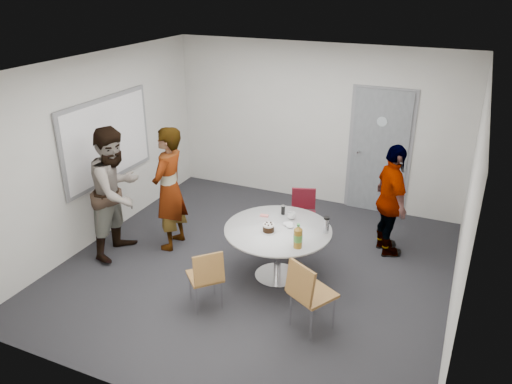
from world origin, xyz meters
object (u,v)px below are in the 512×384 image
at_px(whiteboard, 108,140).
at_px(chair_near_left, 207,274).
at_px(person_right, 391,201).
at_px(chair_near_right, 307,290).
at_px(chair_far, 303,209).
at_px(person_main, 169,189).
at_px(person_left, 117,192).
at_px(table, 279,236).
at_px(door, 379,152).

distance_m(whiteboard, chair_near_left, 2.80).
bearing_deg(person_right, chair_near_right, 137.60).
distance_m(chair_near_right, chair_far, 2.15).
relative_size(chair_near_left, chair_near_right, 0.90).
bearing_deg(whiteboard, person_main, -6.50).
bearing_deg(chair_far, chair_near_left, 60.32).
bearing_deg(person_left, person_main, -53.83).
xyz_separation_m(person_left, person_right, (3.48, 1.50, -0.12)).
xyz_separation_m(whiteboard, chair_near_left, (2.31, -1.25, -0.97)).
bearing_deg(chair_near_left, person_right, 6.59).
bearing_deg(chair_near_left, chair_far, 32.19).
height_order(whiteboard, table, whiteboard).
bearing_deg(chair_far, person_right, 165.89).
xyz_separation_m(door, person_right, (0.45, -1.35, -0.22)).
xyz_separation_m(person_main, person_left, (-0.57, -0.44, 0.03)).
relative_size(table, person_left, 0.74).
bearing_deg(chair_near_left, whiteboard, 105.96).
bearing_deg(whiteboard, door, 32.66).
distance_m(door, chair_far, 1.72).
xyz_separation_m(table, chair_far, (-0.07, 1.15, -0.15)).
bearing_deg(chair_far, whiteboard, -0.10).
bearing_deg(chair_far, table, 76.08).
relative_size(table, chair_near_right, 1.56).
height_order(table, person_main, person_main).
relative_size(table, chair_near_left, 1.74).
relative_size(whiteboard, person_right, 1.17).
distance_m(table, person_main, 1.77).
bearing_deg(door, table, -105.66).
xyz_separation_m(table, person_right, (1.17, 1.22, 0.19)).
height_order(chair_far, person_right, person_right).
bearing_deg(table, chair_far, 93.49).
bearing_deg(person_left, table, -84.77).
height_order(door, whiteboard, door).
distance_m(chair_near_left, person_right, 2.79).
bearing_deg(door, chair_far, -119.14).
height_order(person_main, person_right, person_main).
xyz_separation_m(chair_near_right, person_right, (0.50, 2.09, 0.27)).
xyz_separation_m(chair_near_left, person_right, (1.70, 2.19, 0.33)).
bearing_deg(chair_far, chair_near_right, 92.67).
bearing_deg(door, person_main, -135.61).
bearing_deg(person_right, chair_far, 64.40).
bearing_deg(door, chair_near_left, -109.49).
height_order(chair_far, person_main, person_main).
distance_m(table, person_left, 2.34).
bearing_deg(chair_near_right, chair_near_left, -146.02).
distance_m(person_main, person_left, 0.72).
xyz_separation_m(door, chair_near_left, (-1.25, -3.54, -0.55)).
height_order(chair_near_left, person_left, person_left).
bearing_deg(person_main, chair_near_right, 62.13).
relative_size(chair_far, person_right, 0.48).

